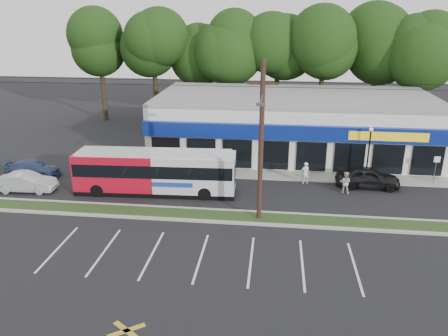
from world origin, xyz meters
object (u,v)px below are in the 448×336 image
car_dark (368,177)px  car_blue (33,168)px  sign_post (436,165)px  pedestrian_b (345,182)px  pedestrian_a (305,173)px  lamp_post (369,148)px  metrobus (155,171)px  car_silver (26,182)px  utility_pole (258,137)px

car_dark → car_blue: bearing=92.7°
sign_post → car_dark: size_ratio=0.48×
pedestrian_b → pedestrian_a: bearing=-10.1°
car_blue → car_dark: bearing=-88.5°
lamp_post → car_blue: size_ratio=0.97×
car_blue → pedestrian_b: pedestrian_b is taller
lamp_post → metrobus: lamp_post is taller
car_silver → lamp_post: bearing=-81.9°
car_silver → car_blue: car_silver is taller
lamp_post → sign_post: (5.00, -0.23, -1.12)m
car_silver → pedestrian_a: 20.73m
metrobus → pedestrian_b: 13.74m
utility_pole → pedestrian_a: bearing=62.6°
utility_pole → lamp_post: size_ratio=11.76×
sign_post → car_dark: (-5.17, -1.24, -0.76)m
car_silver → utility_pole: bearing=-102.5°
sign_post → metrobus: size_ratio=0.19×
car_blue → metrobus: bearing=-101.2°
lamp_post → pedestrian_a: lamp_post is taller
pedestrian_a → sign_post: bearing=165.7°
car_dark → pedestrian_b: pedestrian_b is taller
utility_pole → metrobus: (-7.46, 3.57, -3.77)m
pedestrian_b → sign_post: bearing=-141.9°
lamp_post → car_dark: 2.39m
utility_pole → car_blue: size_ratio=11.42×
utility_pole → car_dark: (8.00, 6.40, -4.62)m
sign_post → lamp_post: bearing=177.4°
car_dark → pedestrian_a: size_ratio=2.68×
utility_pole → lamp_post: bearing=43.9°
car_dark → car_silver: car_dark is taller
car_blue → pedestrian_a: 21.57m
pedestrian_a → lamp_post: bearing=174.8°
metrobus → utility_pole: bearing=-28.1°
utility_pole → car_silver: (-16.97, 2.66, -4.71)m
sign_post → pedestrian_a: bearing=-173.6°
lamp_post → utility_pole: bearing=-136.1°
pedestrian_b → utility_pole: bearing=57.4°
lamp_post → car_silver: size_ratio=1.00×
car_blue → pedestrian_b: (24.33, -0.60, 0.18)m
utility_pole → car_silver: bearing=171.1°
lamp_post → sign_post: lamp_post is taller
sign_post → metrobus: 21.03m
sign_post → pedestrian_a: 9.86m
utility_pole → metrobus: size_ratio=4.29×
lamp_post → sign_post: size_ratio=1.91×
utility_pole → pedestrian_b: utility_pole is taller
car_dark → sign_post: bearing=-75.4°
metrobus → car_blue: (-10.70, 2.10, -1.01)m
sign_post → car_dark: 5.37m
car_dark → pedestrian_a: bearing=89.3°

